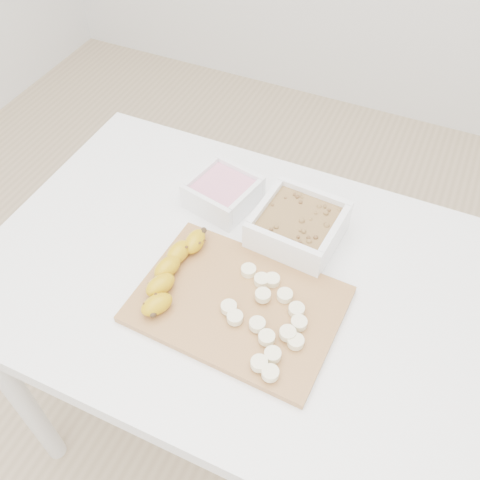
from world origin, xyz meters
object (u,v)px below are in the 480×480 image
at_px(table, 234,299).
at_px(cutting_board, 238,304).
at_px(bowl_yogurt, 223,192).
at_px(bowl_granola, 298,226).
at_px(banana, 172,272).

distance_m(table, cutting_board, 0.13).
xyz_separation_m(bowl_yogurt, cutting_board, (0.14, -0.24, -0.02)).
height_order(table, bowl_granola, bowl_granola).
bearing_deg(bowl_yogurt, banana, -88.12).
bearing_deg(cutting_board, table, 120.28).
distance_m(table, bowl_granola, 0.20).
relative_size(bowl_yogurt, cutting_board, 0.42).
relative_size(table, banana, 4.72).
height_order(table, bowl_yogurt, bowl_yogurt).
distance_m(bowl_yogurt, bowl_granola, 0.19).
xyz_separation_m(bowl_granola, banana, (-0.18, -0.20, -0.01)).
bearing_deg(bowl_granola, bowl_yogurt, 169.13).
relative_size(table, bowl_yogurt, 6.44).
relative_size(cutting_board, banana, 1.74).
bearing_deg(banana, table, 47.89).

